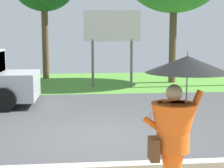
# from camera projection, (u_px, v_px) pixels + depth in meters

# --- Properties ---
(ground_plane) EXTENTS (40.00, 22.00, 0.20)m
(ground_plane) POSITION_uv_depth(u_px,v_px,m) (94.00, 111.00, 10.88)
(ground_plane) COLOR #424244
(monk_pedestrian) EXTENTS (1.13, 1.11, 2.13)m
(monk_pedestrian) POSITION_uv_depth(u_px,v_px,m) (177.00, 125.00, 4.53)
(monk_pedestrian) COLOR #E55B19
(monk_pedestrian) RESTS_ON ground_plane
(roadside_billboard) EXTENTS (2.60, 0.12, 3.50)m
(roadside_billboard) POSITION_uv_depth(u_px,v_px,m) (112.00, 32.00, 15.60)
(roadside_billboard) COLOR slate
(roadside_billboard) RESTS_ON ground_plane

